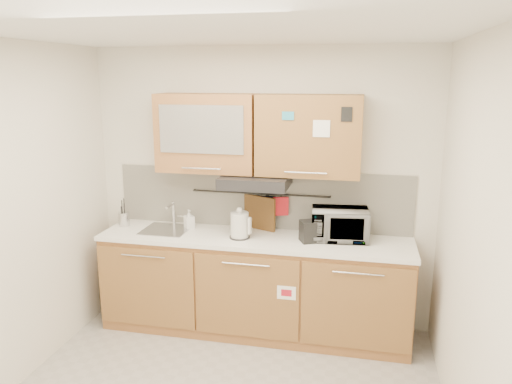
% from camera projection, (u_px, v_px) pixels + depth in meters
% --- Properties ---
extents(ceiling, '(3.20, 3.20, 0.00)m').
position_uv_depth(ceiling, '(211.00, 30.00, 2.97)').
color(ceiling, white).
rests_on(ceiling, wall_back).
extents(wall_back, '(3.20, 0.00, 3.20)m').
position_uv_depth(wall_back, '(261.00, 188.00, 4.70)').
color(wall_back, silver).
rests_on(wall_back, ground).
extents(wall_left, '(0.00, 3.00, 3.00)m').
position_uv_depth(wall_left, '(3.00, 223.00, 3.60)').
color(wall_left, silver).
rests_on(wall_left, ground).
extents(wall_right, '(0.00, 3.00, 3.00)m').
position_uv_depth(wall_right, '(475.00, 256.00, 2.94)').
color(wall_right, silver).
rests_on(wall_right, ground).
extents(base_cabinet, '(2.80, 0.64, 0.88)m').
position_uv_depth(base_cabinet, '(254.00, 290.00, 4.61)').
color(base_cabinet, '#AE753D').
rests_on(base_cabinet, floor).
extents(countertop, '(2.82, 0.62, 0.04)m').
position_uv_depth(countertop, '(254.00, 239.00, 4.49)').
color(countertop, white).
rests_on(countertop, base_cabinet).
extents(backsplash, '(2.80, 0.02, 0.56)m').
position_uv_depth(backsplash, '(261.00, 199.00, 4.71)').
color(backsplash, silver).
rests_on(backsplash, countertop).
extents(upper_cabinets, '(1.82, 0.37, 0.70)m').
position_uv_depth(upper_cabinets, '(257.00, 134.00, 4.41)').
color(upper_cabinets, '#AE753D').
rests_on(upper_cabinets, wall_back).
extents(range_hood, '(0.60, 0.46, 0.10)m').
position_uv_depth(range_hood, '(255.00, 181.00, 4.43)').
color(range_hood, black).
rests_on(range_hood, upper_cabinets).
extents(sink, '(0.42, 0.40, 0.26)m').
position_uv_depth(sink, '(166.00, 230.00, 4.68)').
color(sink, silver).
rests_on(sink, countertop).
extents(utensil_rail, '(1.30, 0.02, 0.02)m').
position_uv_depth(utensil_rail, '(260.00, 194.00, 4.66)').
color(utensil_rail, black).
rests_on(utensil_rail, backsplash).
extents(utensil_crock, '(0.14, 0.14, 0.27)m').
position_uv_depth(utensil_crock, '(124.00, 219.00, 4.81)').
color(utensil_crock, silver).
rests_on(utensil_crock, countertop).
extents(kettle, '(0.21, 0.20, 0.28)m').
position_uv_depth(kettle, '(240.00, 226.00, 4.43)').
color(kettle, silver).
rests_on(kettle, countertop).
extents(toaster, '(0.28, 0.24, 0.19)m').
position_uv_depth(toaster, '(315.00, 231.00, 4.35)').
color(toaster, black).
rests_on(toaster, countertop).
extents(microwave, '(0.53, 0.39, 0.27)m').
position_uv_depth(microwave, '(340.00, 224.00, 4.40)').
color(microwave, '#999999').
rests_on(microwave, countertop).
extents(soap_bottle, '(0.12, 0.12, 0.18)m').
position_uv_depth(soap_bottle, '(189.00, 219.00, 4.72)').
color(soap_bottle, '#999999').
rests_on(soap_bottle, countertop).
extents(cutting_board, '(0.36, 0.17, 0.47)m').
position_uv_depth(cutting_board, '(258.00, 220.00, 4.71)').
color(cutting_board, brown).
rests_on(cutting_board, utensil_rail).
extents(oven_mitt, '(0.12, 0.04, 0.20)m').
position_uv_depth(oven_mitt, '(267.00, 207.00, 4.66)').
color(oven_mitt, navy).
rests_on(oven_mitt, utensil_rail).
extents(dark_pouch, '(0.14, 0.05, 0.22)m').
position_uv_depth(dark_pouch, '(268.00, 208.00, 4.66)').
color(dark_pouch, black).
rests_on(dark_pouch, utensil_rail).
extents(pot_holder, '(0.14, 0.06, 0.17)m').
position_uv_depth(pot_holder, '(281.00, 206.00, 4.63)').
color(pot_holder, red).
rests_on(pot_holder, utensil_rail).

